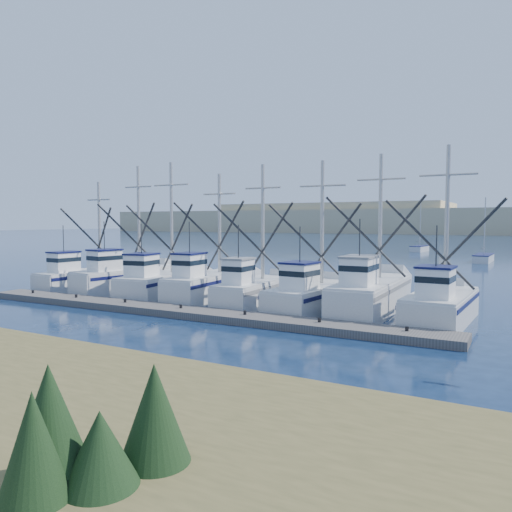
{
  "coord_description": "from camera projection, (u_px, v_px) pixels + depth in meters",
  "views": [
    {
      "loc": [
        11.05,
        -14.77,
        5.1
      ],
      "look_at": [
        -1.68,
        8.0,
        3.28
      ],
      "focal_mm": 35.0,
      "sensor_mm": 36.0,
      "label": 1
    }
  ],
  "objects": [
    {
      "name": "sailboat_near",
      "position": [
        484.0,
        258.0,
        62.26
      ],
      "size": [
        2.0,
        6.72,
        8.1
      ],
      "rotation": [
        0.0,
        0.0,
        -0.03
      ],
      "color": "silver",
      "rests_on": "ground"
    },
    {
      "name": "trawler_fleet",
      "position": [
        234.0,
        287.0,
        31.14
      ],
      "size": [
        28.41,
        9.17,
        9.17
      ],
      "color": "silver",
      "rests_on": "ground"
    },
    {
      "name": "dune_ridge",
      "position": [
        503.0,
        221.0,
        201.12
      ],
      "size": [
        360.0,
        60.0,
        10.0
      ],
      "primitive_type": "cube",
      "color": "tan",
      "rests_on": "ground"
    },
    {
      "name": "ground",
      "position": [
        191.0,
        358.0,
        18.6
      ],
      "size": [
        500.0,
        500.0,
        0.0
      ],
      "primitive_type": "plane",
      "color": "#0C1D36",
      "rests_on": "ground"
    },
    {
      "name": "sailboat_far",
      "position": [
        419.0,
        249.0,
        83.92
      ],
      "size": [
        2.23,
        5.54,
        8.1
      ],
      "rotation": [
        0.0,
        0.0,
        -0.08
      ],
      "color": "silver",
      "rests_on": "ground"
    },
    {
      "name": "floating_dock",
      "position": [
        181.0,
        312.0,
        27.09
      ],
      "size": [
        29.03,
        2.46,
        0.39
      ],
      "primitive_type": "cube",
      "rotation": [
        0.0,
        0.0,
        0.02
      ],
      "color": "#5B5551",
      "rests_on": "ground"
    }
  ]
}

